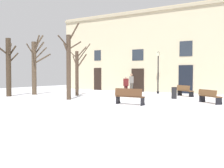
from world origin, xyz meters
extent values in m
plane|color=white|center=(0.00, 0.00, 0.00)|extent=(37.73, 37.73, 0.00)
cube|color=beige|center=(0.00, 10.64, 4.02)|extent=(23.58, 0.40, 8.03)
cube|color=tan|center=(0.00, 10.39, 7.78)|extent=(23.58, 0.30, 0.24)
cube|color=black|center=(-7.25, 10.42, 1.20)|extent=(0.95, 0.08, 2.39)
cube|color=#262D38|center=(-7.25, 10.42, 3.75)|extent=(0.85, 0.06, 1.11)
cube|color=black|center=(-2.35, 10.42, 1.14)|extent=(1.37, 0.08, 2.28)
cube|color=#262D38|center=(-2.35, 10.42, 3.62)|extent=(1.23, 0.06, 1.09)
cube|color=black|center=(2.47, 10.42, 1.27)|extent=(1.29, 0.08, 2.54)
cube|color=#262D38|center=(2.47, 10.42, 4.01)|extent=(1.16, 0.06, 1.34)
cylinder|color=#382B1E|center=(-8.15, -0.20, 2.27)|extent=(0.39, 0.39, 4.54)
cylinder|color=#382B1E|center=(-8.12, 0.23, 3.01)|extent=(0.18, 0.94, 0.91)
cylinder|color=#382B1E|center=(-7.57, -0.50, 3.56)|extent=(1.27, 0.75, 0.95)
cylinder|color=#382B1E|center=(-8.18, -0.74, 3.59)|extent=(0.20, 1.18, 0.82)
cylinder|color=#382B1E|center=(-8.43, 0.37, 3.56)|extent=(0.72, 1.26, 1.07)
cylinder|color=#423326|center=(-2.40, 0.33, 2.21)|extent=(0.31, 0.31, 4.42)
cylinder|color=#423326|center=(-2.33, 0.78, 4.63)|extent=(0.27, 1.02, 1.45)
cylinder|color=#423326|center=(-2.75, 0.77, 3.25)|extent=(0.82, 0.98, 0.92)
cylinder|color=#423326|center=(-2.30, -0.27, 3.91)|extent=(0.29, 1.26, 0.73)
cylinder|color=#423326|center=(-2.68, 0.41, 3.49)|extent=(0.68, 0.30, 0.91)
cylinder|color=#423326|center=(-2.00, 0.51, 3.69)|extent=(0.88, 0.46, 0.58)
cylinder|color=#4C3D2D|center=(-7.86, 2.10, 2.23)|extent=(0.39, 0.39, 4.46)
cylinder|color=#4C3D2D|center=(-7.99, 2.79, 3.93)|extent=(0.41, 1.47, 1.36)
cylinder|color=#4C3D2D|center=(-7.54, 2.06, 3.86)|extent=(0.74, 0.22, 0.93)
cylinder|color=#4C3D2D|center=(-7.97, 2.72, 4.48)|extent=(0.40, 1.37, 1.41)
cylinder|color=#4C3D2D|center=(-7.54, 2.53, 3.47)|extent=(0.76, 0.98, 1.18)
cylinder|color=#4C3D2D|center=(-7.48, 1.41, 3.72)|extent=(0.86, 1.47, 0.89)
cylinder|color=#4C3D2D|center=(-7.42, 2.01, 4.25)|extent=(0.99, 0.32, 1.42)
cylinder|color=#4C3D2D|center=(-7.09, 2.29, 3.01)|extent=(1.62, 0.50, 0.86)
cylinder|color=#423326|center=(-4.16, 3.29, 1.80)|extent=(0.27, 0.27, 3.59)
cylinder|color=#423326|center=(-3.72, 3.35, 3.49)|extent=(0.94, 0.21, 0.89)
cylinder|color=#423326|center=(-4.68, 3.52, 3.30)|extent=(1.11, 0.54, 0.62)
cylinder|color=#423326|center=(-3.71, 3.58, 3.44)|extent=(1.00, 0.68, 1.54)
cylinder|color=#423326|center=(-4.59, 3.56, 2.79)|extent=(0.95, 0.64, 0.96)
cylinder|color=#423326|center=(-3.77, 3.42, 2.78)|extent=(0.89, 0.39, 1.18)
cylinder|color=black|center=(0.44, 8.98, 1.68)|extent=(0.10, 0.10, 3.35)
cylinder|color=black|center=(0.44, 8.98, 0.10)|extent=(0.22, 0.22, 0.20)
cube|color=beige|center=(0.44, 8.98, 3.53)|extent=(0.24, 0.24, 0.36)
cone|color=black|center=(0.44, 8.98, 3.71)|extent=(0.30, 0.30, 0.14)
cylinder|color=black|center=(3.45, 4.87, 0.39)|extent=(0.37, 0.37, 0.79)
torus|color=black|center=(3.45, 4.87, 0.80)|extent=(0.40, 0.40, 0.04)
cube|color=brown|center=(3.45, 7.35, 0.44)|extent=(1.56, 1.28, 0.05)
cube|color=brown|center=(3.34, 7.19, 0.67)|extent=(1.35, 0.99, 0.39)
cube|color=black|center=(4.05, 6.93, 0.22)|extent=(0.28, 0.36, 0.44)
torus|color=black|center=(4.15, 7.07, 0.08)|extent=(0.16, 0.12, 0.17)
cube|color=black|center=(2.85, 7.78, 0.22)|extent=(0.28, 0.36, 0.44)
torus|color=black|center=(2.95, 7.92, 0.08)|extent=(0.16, 0.12, 0.17)
cube|color=brown|center=(6.34, 3.14, 0.43)|extent=(1.59, 1.45, 0.05)
cube|color=brown|center=(6.21, 2.98, 0.65)|extent=(1.36, 1.18, 0.36)
cube|color=black|center=(6.94, 2.62, 0.22)|extent=(0.31, 0.34, 0.43)
torus|color=black|center=(7.06, 2.75, 0.08)|extent=(0.15, 0.13, 0.17)
cube|color=black|center=(5.74, 3.65, 0.22)|extent=(0.31, 0.34, 0.43)
torus|color=black|center=(5.85, 3.79, 0.08)|extent=(0.15, 0.13, 0.17)
cube|color=#51331E|center=(2.65, -0.11, 0.47)|extent=(1.74, 0.43, 0.05)
cube|color=#51331E|center=(2.65, -0.31, 0.72)|extent=(1.73, 0.11, 0.43)
cube|color=black|center=(3.45, -0.11, 0.23)|extent=(0.06, 0.38, 0.47)
torus|color=black|center=(3.45, 0.05, 0.08)|extent=(0.17, 0.03, 0.17)
cube|color=black|center=(1.84, -0.12, 0.23)|extent=(0.06, 0.38, 0.47)
torus|color=black|center=(1.84, 0.04, 0.08)|extent=(0.17, 0.03, 0.17)
cylinder|color=#403D3A|center=(-2.59, 9.39, 0.43)|extent=(0.14, 0.14, 0.86)
cylinder|color=#403D3A|center=(-2.45, 9.50, 0.43)|extent=(0.14, 0.14, 0.86)
cube|color=slate|center=(-2.52, 9.44, 1.19)|extent=(0.44, 0.41, 0.66)
sphere|color=#9E755B|center=(-2.52, 9.44, 1.67)|extent=(0.24, 0.24, 0.24)
cylinder|color=#350F0F|center=(-0.85, 5.34, 0.39)|extent=(0.14, 0.14, 0.78)
cylinder|color=#350F0F|center=(-0.77, 5.50, 0.39)|extent=(0.14, 0.14, 0.78)
cube|color=#591919|center=(-0.81, 5.42, 1.08)|extent=(0.36, 0.44, 0.60)
sphere|color=beige|center=(-0.81, 5.42, 1.52)|extent=(0.21, 0.21, 0.21)
camera|label=1|loc=(10.37, -13.95, 1.79)|focal=44.37mm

